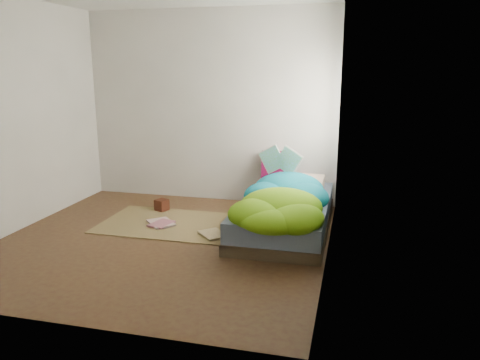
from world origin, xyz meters
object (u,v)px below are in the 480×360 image
wooden_box (162,205)px  floor_book_a (151,225)px  pillow_magenta (277,166)px  floor_book_b (154,223)px  open_book (280,152)px  bed (285,215)px

wooden_box → floor_book_a: wooden_box is taller
wooden_box → floor_book_a: 0.63m
pillow_magenta → floor_book_b: bearing=-143.9°
open_book → floor_book_a: bearing=-138.5°
bed → pillow_magenta: pillow_magenta is taller
floor_book_a → floor_book_b: floor_book_b is taller
bed → floor_book_b: bed is taller
pillow_magenta → floor_book_a: 1.86m
bed → open_book: (-0.14, 0.46, 0.65)m
floor_book_a → pillow_magenta: bearing=1.5°
open_book → pillow_magenta: bearing=116.5°
wooden_box → floor_book_b: size_ratio=0.49×
pillow_magenta → wooden_box: size_ratio=2.81×
floor_book_b → bed: bearing=24.6°
pillow_magenta → floor_book_b: 1.80m
bed → floor_book_b: 1.56m
pillow_magenta → bed: bearing=-80.6°
bed → pillow_magenta: size_ratio=4.98×
bed → wooden_box: (-1.66, 0.29, -0.09)m
bed → floor_book_a: 1.58m
floor_book_a → open_book: bearing=-13.5°
wooden_box → floor_book_a: size_ratio=0.41×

